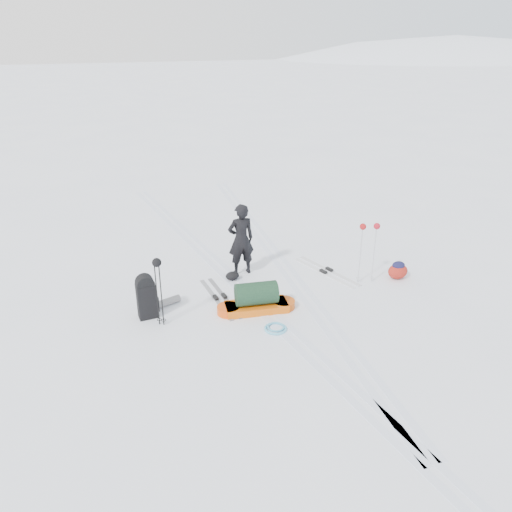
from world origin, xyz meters
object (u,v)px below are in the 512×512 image
object	(u,v)px
ski_poles_black	(157,271)
pulk_sled	(256,300)
skier	(241,240)
expedition_rucksack	(149,297)

from	to	relation	value
ski_poles_black	pulk_sled	bearing A→B (deg)	-26.13
ski_poles_black	skier	bearing A→B (deg)	14.48
skier	pulk_sled	xyz separation A→B (m)	(-0.37, -1.74, -0.61)
skier	ski_poles_black	distance (m)	2.75
expedition_rucksack	ski_poles_black	size ratio (longest dim) A/B	0.67
skier	expedition_rucksack	world-z (taller)	skier
skier	pulk_sled	size ratio (longest dim) A/B	1.02
expedition_rucksack	ski_poles_black	bearing A→B (deg)	-73.74
skier	pulk_sled	distance (m)	1.89
expedition_rucksack	skier	bearing A→B (deg)	24.68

